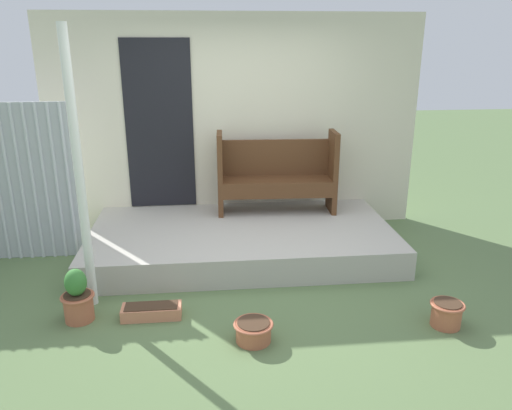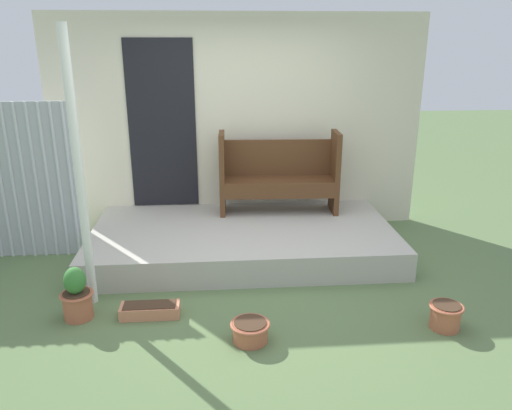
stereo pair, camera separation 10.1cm
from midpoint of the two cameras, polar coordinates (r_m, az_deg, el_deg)
ground_plane at (r=4.89m, az=-1.29°, el=-9.57°), size 24.00×24.00×0.00m
porch_slab at (r=5.61m, az=-2.12°, el=-4.04°), size 3.32×1.74×0.30m
house_wall at (r=6.16m, az=-3.19°, el=9.12°), size 4.52×0.08×2.60m
support_post at (r=4.46m, az=-20.17°, el=3.24°), size 0.08×0.08×2.43m
bench at (r=5.96m, az=1.87°, el=3.80°), size 1.42×0.46×0.97m
flower_pot_left at (r=4.58m, az=-20.32°, el=-9.97°), size 0.28×0.28×0.48m
flower_pot_middle at (r=4.09m, az=-1.02°, el=-14.13°), size 0.32×0.32×0.17m
flower_pot_right at (r=4.54m, az=20.34°, el=-11.48°), size 0.28×0.28×0.22m
planter_box_rect at (r=4.52m, az=-12.48°, el=-11.78°), size 0.51×0.19×0.12m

